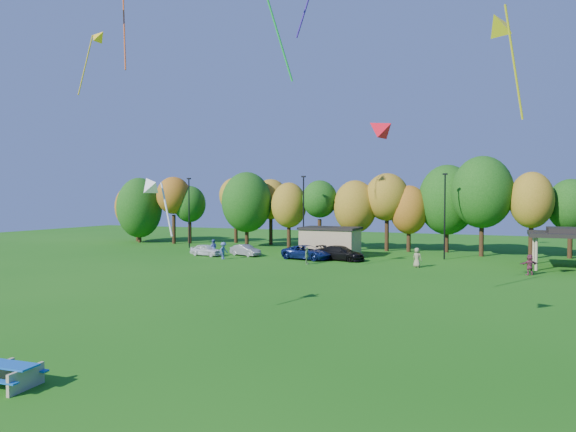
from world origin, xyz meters
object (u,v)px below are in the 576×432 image
at_px(car_c, 307,252).
at_px(car_d, 341,253).
at_px(car_b, 245,250).
at_px(car_a, 206,250).
at_px(picnic_table, 11,374).

xyz_separation_m(car_c, car_d, (3.51, 0.67, -0.00)).
bearing_deg(car_b, car_a, 131.93).
relative_size(car_b, car_d, 0.74).
bearing_deg(car_c, picnic_table, -162.99).
xyz_separation_m(car_a, car_d, (15.10, 1.96, 0.09)).
relative_size(picnic_table, car_d, 0.38).
bearing_deg(car_a, car_b, -58.86).
xyz_separation_m(picnic_table, car_d, (-0.37, 38.78, 0.28)).
bearing_deg(car_b, car_d, -70.37).
height_order(car_a, car_c, car_c).
distance_m(picnic_table, car_d, 38.78).
bearing_deg(car_a, picnic_table, -149.52).
height_order(picnic_table, car_d, car_d).
distance_m(car_c, car_d, 3.57).
bearing_deg(car_c, car_d, -67.93).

